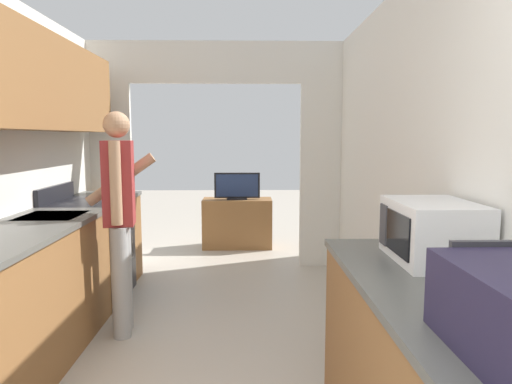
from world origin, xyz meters
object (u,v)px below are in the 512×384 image
at_px(person, 120,217).
at_px(microwave, 432,231).
at_px(tv_cabinet, 237,223).
at_px(television, 237,186).
at_px(range_oven, 90,249).

relative_size(person, microwave, 3.34).
distance_m(tv_cabinet, television, 0.50).
distance_m(person, television, 2.76).
bearing_deg(person, microwave, -133.55).
bearing_deg(range_oven, television, 55.63).
height_order(person, television, person).
bearing_deg(television, microwave, -75.93).
relative_size(person, tv_cabinet, 1.81).
height_order(range_oven, television, range_oven).
bearing_deg(microwave, television, 104.07).
bearing_deg(microwave, range_oven, 138.35).
bearing_deg(microwave, person, 144.56).
relative_size(range_oven, television, 1.74).
relative_size(person, television, 2.77).
bearing_deg(tv_cabinet, microwave, -76.07).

